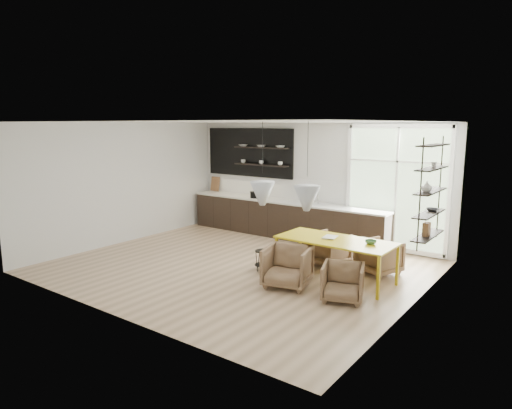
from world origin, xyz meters
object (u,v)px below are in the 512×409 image
Objects in this scene: armchair_front_left at (287,266)px; armchair_front_right at (343,282)px; dining_table at (336,242)px; armchair_back_left at (328,249)px; armchair_back_right at (379,257)px; wire_stool at (263,258)px.

armchair_front_left is 1.18× the size of armchair_front_right.
armchair_back_left is at bearing 125.46° from dining_table.
armchair_back_right is 1.78× the size of wire_stool.
armchair_front_right is at bearing 112.80° from armchair_back_right.
armchair_back_right is at bearing 42.58° from armchair_front_left.
armchair_back_left is 1.82× the size of wire_stool.
armchair_back_left is at bearing 74.75° from armchair_front_left.
armchair_back_right is at bearing 31.64° from wire_stool.
armchair_front_left is (-0.00, -1.57, 0.03)m from armchair_back_left.
armchair_back_left is 1.57m from armchair_front_left.
armchair_back_right is 1.97m from armchair_front_left.
dining_table reaches higher than wire_stool.
dining_table is at bearing 40.07° from armchair_front_left.
armchair_back_left is at bearing 104.09° from armchair_front_right.
dining_table reaches higher than armchair_front_right.
dining_table is at bearing 81.53° from armchair_back_right.
armchair_front_right is at bearing 136.69° from armchair_back_left.
wire_stool is at bearing 53.10° from armchair_back_right.
armchair_front_right is (0.55, -0.81, -0.42)m from dining_table.
dining_table is 1.06m from armchair_front_right.
armchair_front_left is (-1.05, -1.66, 0.04)m from armchair_back_right.
armchair_front_right is 1.68× the size of wire_stool.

